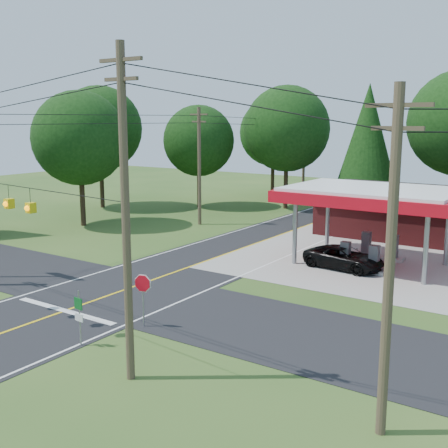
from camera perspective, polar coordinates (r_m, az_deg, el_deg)
The scene contains 14 objects.
ground at distance 30.44m, azimuth -10.64°, elevation -6.82°, with size 120.00×120.00×0.00m, color #2A4D1B.
main_highway at distance 30.44m, azimuth -10.64°, elevation -6.81°, with size 8.00×120.00×0.02m, color black.
cross_road at distance 30.44m, azimuth -10.64°, elevation -6.80°, with size 70.00×7.00×0.02m, color black.
lane_center_yellow at distance 30.43m, azimuth -10.64°, elevation -6.78°, with size 0.15×110.00×0.00m, color yellow.
gas_canopy at distance 35.76m, azimuth 14.86°, elevation 2.62°, with size 10.60×7.40×4.88m.
convenience_store at distance 45.31m, azimuth 20.13°, elevation 0.95°, with size 16.40×7.55×3.80m.
utility_pole_near_right at distance 19.07m, azimuth -9.97°, elevation 1.16°, with size 1.80×0.30×11.50m.
utility_pole_far_left at distance 48.11m, azimuth -2.53°, elevation 6.07°, with size 1.80×0.30×10.00m.
utility_pole_right_b at distance 16.14m, azimuth 16.51°, elevation -3.59°, with size 1.80×0.30×10.00m.
utility_pole_north at distance 61.90m, azimuth 8.10°, elevation 6.58°, with size 0.30×0.30×9.50m.
treeline_backdrop at distance 48.72m, azimuth 10.24°, elevation 8.66°, with size 70.27×51.59×13.30m.
suv_car at distance 35.03m, azimuth 12.11°, elevation -3.40°, with size 4.92×4.92×1.37m, color black.
octagonal_stop_sign at distance 24.85m, azimuth -8.26°, elevation -6.42°, with size 0.83×0.24×2.42m.
route_sign_post at distance 23.47m, azimuth -14.52°, elevation -8.75°, with size 0.48×0.10×2.32m.
Camera 1 is at (20.62, -20.48, 9.06)m, focal length 45.00 mm.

